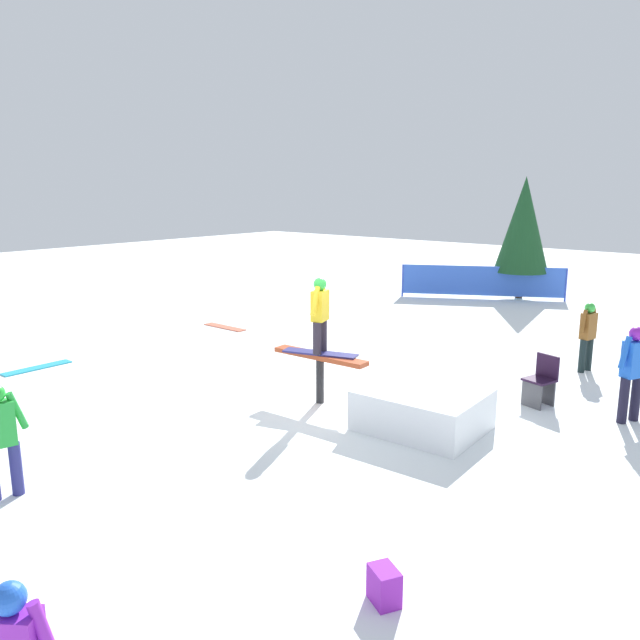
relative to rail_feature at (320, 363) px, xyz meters
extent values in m
plane|color=white|center=(0.00, 0.00, -0.72)|extent=(60.00, 60.00, 0.00)
cylinder|color=black|center=(0.00, 0.00, -0.32)|extent=(0.14, 0.14, 0.80)
cube|color=#A53F1E|center=(0.00, 0.00, 0.12)|extent=(1.85, 0.36, 0.08)
cube|color=white|center=(-2.00, -0.09, -0.40)|extent=(1.87, 1.58, 0.63)
cube|color=navy|center=(0.00, 0.00, 0.18)|extent=(1.34, 0.67, 0.03)
cylinder|color=#2C2531|center=(0.04, -0.13, 0.47)|extent=(0.14, 0.14, 0.56)
cylinder|color=#2C2531|center=(-0.04, 0.13, 0.47)|extent=(0.14, 0.14, 0.56)
cube|color=yellow|center=(0.00, 0.00, 1.01)|extent=(0.31, 0.39, 0.52)
cylinder|color=yellow|center=(0.07, -0.20, 1.13)|extent=(0.18, 0.32, 0.48)
cylinder|color=yellow|center=(-0.07, 0.20, 1.13)|extent=(0.18, 0.32, 0.48)
sphere|color=green|center=(0.00, 0.00, 1.38)|extent=(0.22, 0.22, 0.22)
cylinder|color=navy|center=(0.74, 4.93, -0.38)|extent=(0.14, 0.14, 0.67)
cylinder|color=green|center=(0.72, 4.85, 0.35)|extent=(0.13, 0.24, 0.49)
cylinder|color=black|center=(-2.93, -4.80, -0.38)|extent=(0.13, 0.13, 0.69)
cylinder|color=black|center=(-2.99, -5.05, -0.38)|extent=(0.13, 0.13, 0.69)
cube|color=brown|center=(-2.96, -4.92, 0.23)|extent=(0.26, 0.36, 0.53)
cylinder|color=brown|center=(-2.92, -4.73, 0.35)|extent=(0.12, 0.20, 0.47)
cylinder|color=brown|center=(-3.01, -5.12, 0.35)|extent=(0.12, 0.20, 0.47)
sphere|color=green|center=(-2.96, -4.92, 0.60)|extent=(0.21, 0.21, 0.21)
cylinder|color=black|center=(-4.45, -2.61, -0.35)|extent=(0.15, 0.15, 0.75)
cylinder|color=black|center=(-4.33, -2.36, -0.35)|extent=(0.15, 0.15, 0.75)
cube|color=blue|center=(-4.39, -2.49, 0.32)|extent=(0.35, 0.42, 0.59)
cylinder|color=blue|center=(-4.30, -2.28, 0.46)|extent=(0.17, 0.23, 0.52)
sphere|color=purple|center=(-4.39, -2.49, 0.73)|extent=(0.23, 0.23, 0.23)
cylinder|color=purple|center=(-3.25, 6.52, 0.33)|extent=(0.21, 0.18, 0.47)
sphere|color=blue|center=(-3.09, 6.64, 0.58)|extent=(0.20, 0.20, 0.20)
cube|color=#ED7050|center=(5.75, -2.90, -0.71)|extent=(1.38, 0.28, 0.02)
cube|color=#27ADCB|center=(5.87, 2.17, -0.71)|extent=(0.29, 1.41, 0.02)
cube|color=#3F3F44|center=(-2.94, -2.12, -0.50)|extent=(0.39, 0.14, 0.44)
cube|color=#3F3F44|center=(-3.04, -2.47, -0.50)|extent=(0.39, 0.14, 0.44)
cube|color=black|center=(-2.99, -2.30, -0.26)|extent=(0.54, 0.54, 0.04)
cube|color=black|center=(-3.05, -2.49, -0.04)|extent=(0.43, 0.16, 0.40)
cube|color=purple|center=(-3.88, 3.75, -0.55)|extent=(0.37, 0.34, 0.34)
cylinder|color=blue|center=(0.06, -12.66, -0.17)|extent=(0.06, 0.06, 1.10)
cylinder|color=blue|center=(4.71, -10.10, -0.17)|extent=(0.06, 0.06, 1.10)
cube|color=blue|center=(2.39, -11.38, -0.12)|extent=(4.66, 2.58, 0.99)
cylinder|color=#4C331E|center=(1.50, -12.34, -0.28)|extent=(0.24, 0.24, 0.89)
cone|color=#194723|center=(1.50, -12.34, 1.74)|extent=(1.78, 1.78, 3.15)
camera|label=1|loc=(-6.64, 7.98, 3.00)|focal=35.00mm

